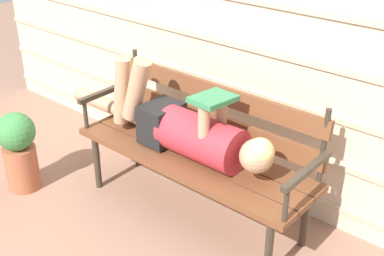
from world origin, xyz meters
TOP-DOWN VIEW (x-y plane):
  - ground_plane at (0.00, 0.00)m, footprint 12.00×12.00m
  - park_bench at (0.00, 0.20)m, footprint 1.57×0.51m
  - reclining_person at (-0.06, 0.13)m, footprint 1.71×0.27m
  - potted_plant at (-1.08, -0.40)m, footprint 0.26×0.26m

SIDE VIEW (x-z plane):
  - ground_plane at x=0.00m, z-range 0.00..0.00m
  - potted_plant at x=-1.08m, z-range 0.02..0.58m
  - park_bench at x=0.00m, z-range 0.04..0.92m
  - reclining_person at x=-0.06m, z-range 0.32..0.87m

